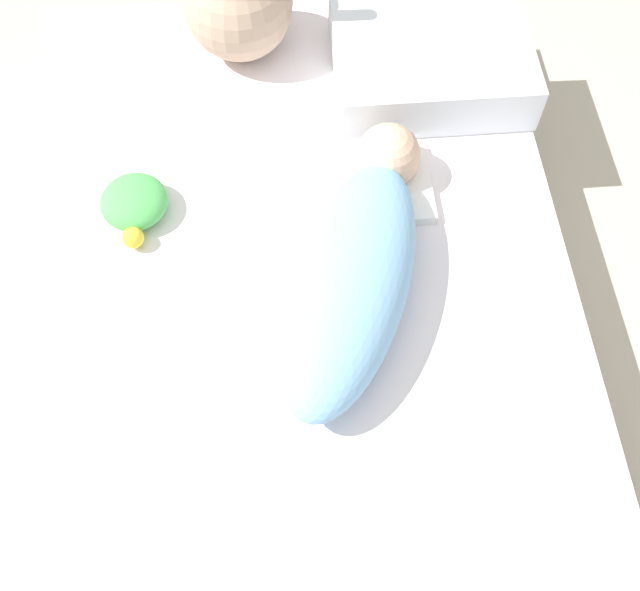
{
  "coord_description": "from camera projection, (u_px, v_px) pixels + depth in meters",
  "views": [
    {
      "loc": [
        0.56,
        0.0,
        1.27
      ],
      "look_at": [
        -0.01,
        0.05,
        0.23
      ],
      "focal_mm": 42.0,
      "sensor_mm": 36.0,
      "label": 1
    }
  ],
  "objects": [
    {
      "name": "bed_mattress",
      "position": [
        294.0,
        342.0,
        1.3
      ],
      "size": [
        1.53,
        0.95,
        0.18
      ],
      "color": "white",
      "rests_on": "ground_plane"
    },
    {
      "name": "swaddled_baby",
      "position": [
        354.0,
        267.0,
        1.19
      ],
      "size": [
        0.57,
        0.34,
        0.13
      ],
      "rotation": [
        0.0,
        0.0,
        2.79
      ],
      "color": "#7FB7E5",
      "rests_on": "bed_mattress"
    },
    {
      "name": "turtle_plush",
      "position": [
        134.0,
        204.0,
        1.29
      ],
      "size": [
        0.15,
        0.12,
        0.06
      ],
      "color": "#51B756",
      "rests_on": "bed_mattress"
    },
    {
      "name": "burp_cloth",
      "position": [
        382.0,
        185.0,
        1.33
      ],
      "size": [
        0.17,
        0.17,
        0.02
      ],
      "color": "white",
      "rests_on": "bed_mattress"
    },
    {
      "name": "ground_plane",
      "position": [
        295.0,
        363.0,
        1.38
      ],
      "size": [
        12.0,
        12.0,
        0.0
      ],
      "primitive_type": "plane",
      "color": "#B2A893"
    },
    {
      "name": "pillow",
      "position": [
        430.0,
        59.0,
        1.43
      ],
      "size": [
        0.3,
        0.37,
        0.1
      ],
      "color": "white",
      "rests_on": "bed_mattress"
    }
  ]
}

